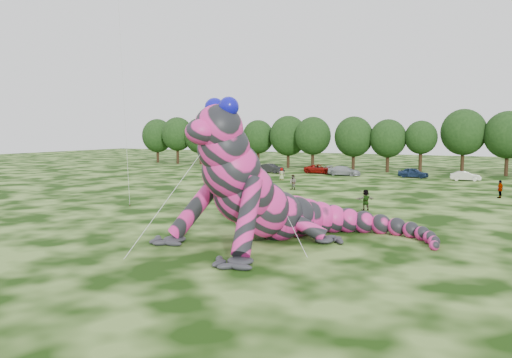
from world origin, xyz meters
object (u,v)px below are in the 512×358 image
object	(u,v)px
car_0	(215,166)
car_5	(465,176)
car_1	(271,168)
spectator_1	(293,182)
tree_7	(354,144)
tree_10	(463,142)
tree_2	(201,141)
tree_9	(421,147)
tree_8	(388,146)
inflatable_gecko	(276,170)
spectator_0	(268,186)
tree_6	(313,143)
tree_5	(288,142)
car_2	(321,169)
spectator_5	(366,200)
spectator_4	(282,174)
tree_11	(507,144)
tree_4	(258,143)
flying_kite	(118,1)
car_3	(344,171)
tree_3	(227,142)
tree_1	(177,141)
car_4	(413,173)

from	to	relation	value
car_0	car_5	bearing A→B (deg)	-84.43
car_1	spectator_1	bearing A→B (deg)	-139.70
tree_7	tree_10	size ratio (longest dim) A/B	0.90
tree_2	tree_9	size ratio (longest dim) A/B	1.11
tree_8	inflatable_gecko	bearing A→B (deg)	-84.89
car_5	spectator_0	bearing A→B (deg)	134.77
inflatable_gecko	tree_6	bearing A→B (deg)	131.65
tree_10	spectator_1	xyz separation A→B (m)	(-16.04, -32.05, -4.34)
tree_5	car_2	distance (m)	14.13
tree_9	spectator_5	distance (m)	41.97
inflatable_gecko	spectator_4	xyz separation A→B (m)	(-15.57, 35.57, -3.68)
tree_11	car_0	distance (m)	47.43
tree_5	tree_7	bearing A→B (deg)	-7.13
tree_4	spectator_5	world-z (taller)	tree_4
flying_kite	car_5	distance (m)	52.13
tree_4	tree_8	world-z (taller)	tree_4
tree_4	car_3	xyz separation A→B (m)	(20.79, -11.12, -3.78)
tree_3	car_3	bearing A→B (deg)	-19.43
tree_8	spectator_4	bearing A→B (deg)	-117.84
tree_8	tree_7	bearing A→B (deg)	-178.22
tree_1	car_3	size ratio (longest dim) A/B	1.90
tree_4	car_2	size ratio (longest dim) A/B	1.69
tree_6	car_3	distance (m)	13.20
spectator_4	spectator_1	bearing A→B (deg)	97.65
tree_3	spectator_1	size ratio (longest dim) A/B	5.18
tree_8	car_2	size ratio (longest dim) A/B	1.67
tree_2	spectator_1	size ratio (longest dim) A/B	5.29
tree_10	tree_11	size ratio (longest dim) A/B	1.04
tree_9	tree_11	xyz separation A→B (m)	(12.72, 0.85, 0.70)
spectator_1	spectator_5	bearing A→B (deg)	-28.07
spectator_4	car_3	bearing A→B (deg)	-142.26
tree_11	spectator_4	bearing A→B (deg)	-143.35
tree_10	spectator_0	world-z (taller)	tree_10
tree_1	car_0	size ratio (longest dim) A/B	2.28
car_5	tree_10	bearing A→B (deg)	-2.64
tree_2	tree_7	distance (m)	33.00
tree_5	tree_6	world-z (taller)	tree_5
flying_kite	tree_9	distance (m)	56.78
inflatable_gecko	tree_4	distance (m)	64.92
tree_4	tree_2	bearing A→B (deg)	179.79
car_4	spectator_0	distance (m)	29.22
tree_10	car_4	bearing A→B (deg)	-121.24
tree_1	flying_kite	bearing A→B (deg)	-58.24
tree_5	tree_10	size ratio (longest dim) A/B	0.93
tree_4	tree_5	bearing A→B (deg)	-2.43
tree_9	spectator_1	size ratio (longest dim) A/B	4.76
spectator_4	tree_8	bearing A→B (deg)	-140.92
tree_4	car_0	distance (m)	12.82
tree_11	car_4	distance (m)	16.08
tree_7	tree_4	bearing A→B (deg)	174.43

